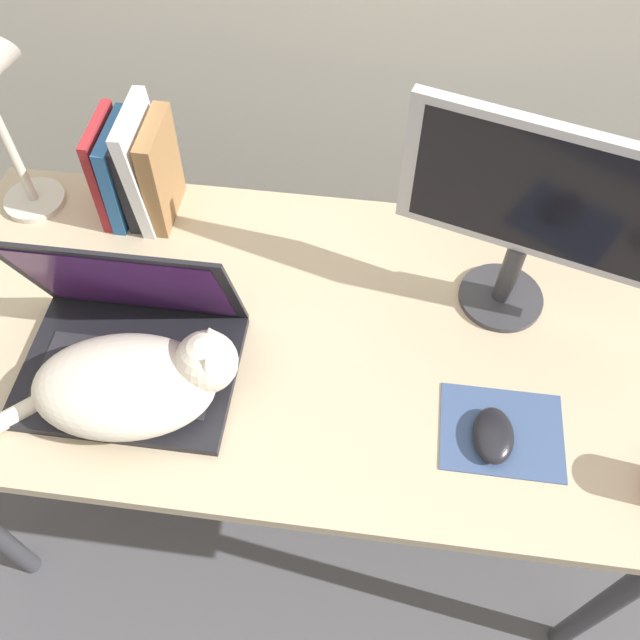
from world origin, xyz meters
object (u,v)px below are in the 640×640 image
at_px(laptop, 129,344).
at_px(cat, 135,382).
at_px(computer_mouse, 493,435).
at_px(external_monitor, 533,209).
at_px(book_row, 137,170).

bearing_deg(laptop, cat, -64.64).
xyz_separation_m(laptop, computer_mouse, (0.65, -0.08, -0.03)).
xyz_separation_m(laptop, external_monitor, (0.67, 0.23, 0.20)).
distance_m(laptop, cat, 0.09).
distance_m(laptop, book_row, 0.39).
distance_m(external_monitor, book_row, 0.78).
height_order(external_monitor, computer_mouse, external_monitor).
bearing_deg(external_monitor, laptop, -161.15).
bearing_deg(external_monitor, computer_mouse, -94.17).
relative_size(external_monitor, computer_mouse, 4.24).
relative_size(cat, external_monitor, 0.95).
height_order(external_monitor, book_row, external_monitor).
xyz_separation_m(computer_mouse, book_row, (-0.73, 0.45, 0.10)).
bearing_deg(laptop, computer_mouse, -6.80).
distance_m(laptop, computer_mouse, 0.65).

